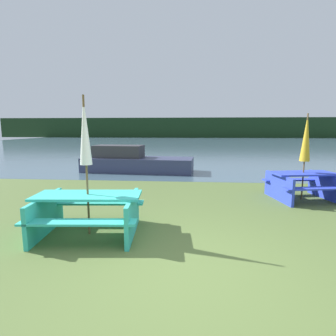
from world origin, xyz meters
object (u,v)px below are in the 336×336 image
(umbrella_gold, at_px, (306,138))
(picnic_table_teal, at_px, (88,210))
(picnic_table_blue, at_px, (303,183))
(umbrella_white, at_px, (85,132))
(boat, at_px, (134,162))

(umbrella_gold, bearing_deg, picnic_table_teal, -150.40)
(picnic_table_blue, bearing_deg, umbrella_gold, 0.00)
(umbrella_white, relative_size, boat, 0.50)
(picnic_table_blue, xyz_separation_m, umbrella_white, (-4.78, -2.71, 1.37))
(umbrella_gold, distance_m, boat, 6.91)
(picnic_table_teal, height_order, umbrella_white, umbrella_white)
(picnic_table_teal, xyz_separation_m, umbrella_gold, (4.78, 2.71, 1.18))
(picnic_table_teal, bearing_deg, umbrella_white, 0.00)
(picnic_table_teal, xyz_separation_m, umbrella_white, (0.00, 0.00, 1.36))
(picnic_table_teal, bearing_deg, umbrella_gold, 29.60)
(picnic_table_teal, height_order, boat, boat)
(picnic_table_blue, height_order, umbrella_gold, umbrella_gold)
(boat, bearing_deg, picnic_table_teal, -80.47)
(picnic_table_teal, distance_m, umbrella_gold, 5.62)
(umbrella_gold, bearing_deg, picnic_table_blue, 0.00)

